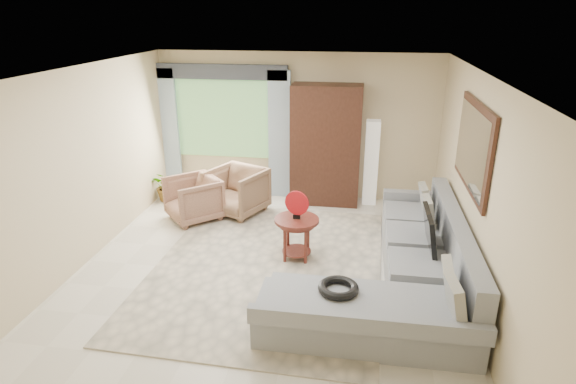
% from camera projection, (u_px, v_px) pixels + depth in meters
% --- Properties ---
extents(ground, '(6.00, 6.00, 0.00)m').
position_uv_depth(ground, '(265.00, 275.00, 6.32)').
color(ground, silver).
rests_on(ground, ground).
extents(area_rug, '(3.12, 4.09, 0.02)m').
position_uv_depth(area_rug, '(268.00, 266.00, 6.52)').
color(area_rug, beige).
rests_on(area_rug, ground).
extents(sectional_sofa, '(2.30, 3.46, 0.90)m').
position_uv_depth(sectional_sofa, '(407.00, 274.00, 5.80)').
color(sectional_sofa, gray).
rests_on(sectional_sofa, ground).
extents(tv_screen, '(0.14, 0.74, 0.48)m').
position_uv_depth(tv_screen, '(430.00, 230.00, 5.93)').
color(tv_screen, black).
rests_on(tv_screen, sectional_sofa).
extents(garden_hose, '(0.43, 0.43, 0.09)m').
position_uv_depth(garden_hose, '(338.00, 288.00, 5.02)').
color(garden_hose, black).
rests_on(garden_hose, sectional_sofa).
extents(coffee_table, '(0.61, 0.61, 0.61)m').
position_uv_depth(coffee_table, '(297.00, 238.00, 6.62)').
color(coffee_table, '#451812').
rests_on(coffee_table, ground).
extents(red_disc, '(0.34, 0.11, 0.34)m').
position_uv_depth(red_disc, '(297.00, 203.00, 6.44)').
color(red_disc, '#A21015').
rests_on(red_disc, coffee_table).
extents(armchair_left, '(1.11, 1.11, 0.73)m').
position_uv_depth(armchair_left, '(193.00, 199.00, 7.87)').
color(armchair_left, '#A07257').
rests_on(armchair_left, ground).
extents(armchair_right, '(1.12, 1.14, 0.79)m').
position_uv_depth(armchair_right, '(237.00, 191.00, 8.12)').
color(armchair_right, '#885F4A').
rests_on(armchair_right, ground).
extents(potted_plant, '(0.61, 0.56, 0.56)m').
position_uv_depth(potted_plant, '(167.00, 186.00, 8.69)').
color(potted_plant, '#999999').
rests_on(potted_plant, ground).
extents(armoire, '(1.20, 0.55, 2.10)m').
position_uv_depth(armoire, '(326.00, 145.00, 8.38)').
color(armoire, black).
rests_on(armoire, ground).
extents(floor_lamp, '(0.24, 0.24, 1.50)m').
position_uv_depth(floor_lamp, '(371.00, 163.00, 8.43)').
color(floor_lamp, silver).
rests_on(floor_lamp, ground).
extents(window, '(1.80, 0.04, 1.40)m').
position_uv_depth(window, '(223.00, 119.00, 8.76)').
color(window, '#669E59').
rests_on(window, wall_back).
extents(curtain_left, '(0.40, 0.08, 2.30)m').
position_uv_depth(curtain_left, '(168.00, 131.00, 8.92)').
color(curtain_left, '#9EB7CC').
rests_on(curtain_left, ground).
extents(curtain_right, '(0.40, 0.08, 2.30)m').
position_uv_depth(curtain_right, '(279.00, 136.00, 8.62)').
color(curtain_right, '#9EB7CC').
rests_on(curtain_right, ground).
extents(valance, '(2.40, 0.12, 0.26)m').
position_uv_depth(valance, '(220.00, 72.00, 8.40)').
color(valance, '#1E232D').
rests_on(valance, wall_back).
extents(wall_mirror, '(0.05, 1.70, 1.05)m').
position_uv_depth(wall_mirror, '(473.00, 147.00, 5.67)').
color(wall_mirror, black).
rests_on(wall_mirror, wall_right).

